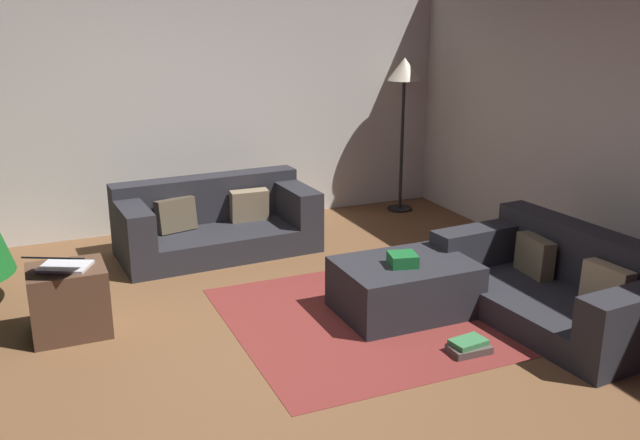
# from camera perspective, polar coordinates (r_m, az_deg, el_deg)

# --- Properties ---
(ground_plane) EXTENTS (6.40, 6.40, 0.00)m
(ground_plane) POSITION_cam_1_polar(r_m,az_deg,el_deg) (4.72, -4.60, -11.23)
(ground_plane) COLOR brown
(rear_partition) EXTENTS (6.40, 0.12, 2.60)m
(rear_partition) POSITION_cam_1_polar(r_m,az_deg,el_deg) (7.27, -13.06, 9.27)
(rear_partition) COLOR beige
(rear_partition) RESTS_ON ground_plane
(couch_left) EXTENTS (1.83, 0.94, 0.67)m
(couch_left) POSITION_cam_1_polar(r_m,az_deg,el_deg) (6.68, -8.50, -0.20)
(couch_left) COLOR #26262B
(couch_left) RESTS_ON ground_plane
(couch_right) EXTENTS (1.08, 1.80, 0.64)m
(couch_right) POSITION_cam_1_polar(r_m,az_deg,el_deg) (5.52, 18.93, -5.00)
(couch_right) COLOR #26262B
(couch_right) RESTS_ON ground_plane
(ottoman) EXTENTS (0.99, 0.71, 0.40)m
(ottoman) POSITION_cam_1_polar(r_m,az_deg,el_deg) (5.36, 6.84, -5.38)
(ottoman) COLOR #26262B
(ottoman) RESTS_ON ground_plane
(gift_box) EXTENTS (0.24, 0.23, 0.09)m
(gift_box) POSITION_cam_1_polar(r_m,az_deg,el_deg) (5.21, 6.69, -3.19)
(gift_box) COLOR #19662D
(gift_box) RESTS_ON ottoman
(tv_remote) EXTENTS (0.11, 0.17, 0.02)m
(tv_remote) POSITION_cam_1_polar(r_m,az_deg,el_deg) (5.22, 6.71, -3.56)
(tv_remote) COLOR black
(tv_remote) RESTS_ON ottoman
(side_table) EXTENTS (0.52, 0.44, 0.49)m
(side_table) POSITION_cam_1_polar(r_m,az_deg,el_deg) (5.27, -19.59, -6.15)
(side_table) COLOR #4C3323
(side_table) RESTS_ON ground_plane
(laptop) EXTENTS (0.47, 0.49, 0.17)m
(laptop) POSITION_cam_1_polar(r_m,az_deg,el_deg) (5.11, -20.18, -3.30)
(laptop) COLOR silver
(laptop) RESTS_ON side_table
(book_stack) EXTENTS (0.28, 0.20, 0.09)m
(book_stack) POSITION_cam_1_polar(r_m,az_deg,el_deg) (4.89, 11.92, -9.98)
(book_stack) COLOR #4C423D
(book_stack) RESTS_ON ground_plane
(corner_lamp) EXTENTS (0.36, 0.36, 1.68)m
(corner_lamp) POSITION_cam_1_polar(r_m,az_deg,el_deg) (7.76, 6.80, 11.06)
(corner_lamp) COLOR black
(corner_lamp) RESTS_ON ground_plane
(area_rug) EXTENTS (2.60, 2.00, 0.01)m
(area_rug) POSITION_cam_1_polar(r_m,az_deg,el_deg) (5.44, 6.76, -7.28)
(area_rug) COLOR maroon
(area_rug) RESTS_ON ground_plane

